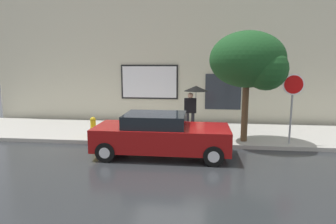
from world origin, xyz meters
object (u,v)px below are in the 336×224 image
Objects in this scene: parked_car at (161,135)px; stop_sign at (293,95)px; fire_hydrant at (93,127)px; street_tree at (251,62)px; pedestrian_with_umbrella at (194,96)px.

stop_sign reaches higher than parked_car.
street_tree reaches higher than fire_hydrant.
street_tree is (6.13, -0.01, 2.61)m from fire_hydrant.
stop_sign is at bearing -1.18° from fire_hydrant.
street_tree reaches higher than pedestrian_with_umbrella.
street_tree is 1.92m from stop_sign.
stop_sign reaches higher than fire_hydrant.
pedestrian_with_umbrella is (1.05, 2.73, 1.05)m from parked_car.
parked_car reaches higher than fire_hydrant.
pedestrian_with_umbrella is 0.49× the size of street_tree.
fire_hydrant is 4.37m from pedestrian_with_umbrella.
fire_hydrant is 0.20× the size of street_tree.
stop_sign is (4.64, 1.44, 1.26)m from parked_car.
pedestrian_with_umbrella reaches higher than fire_hydrant.
stop_sign is (1.50, -0.15, -1.19)m from street_tree.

